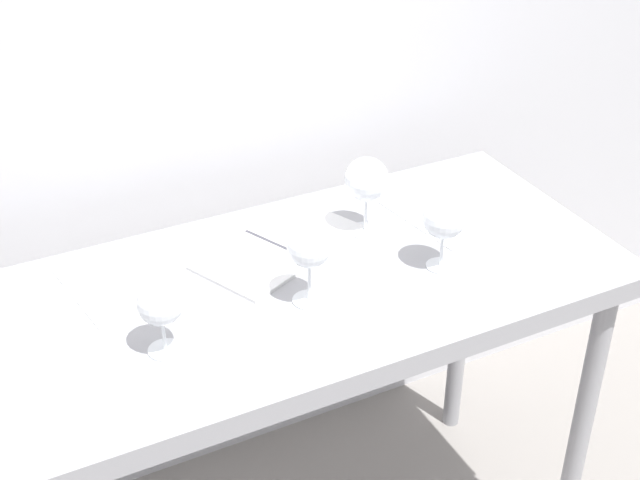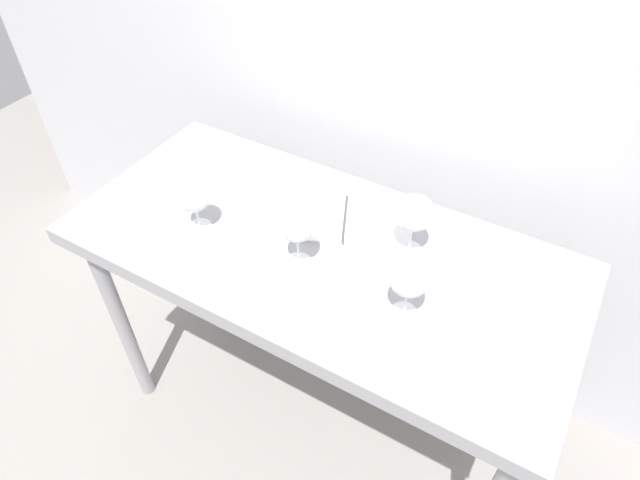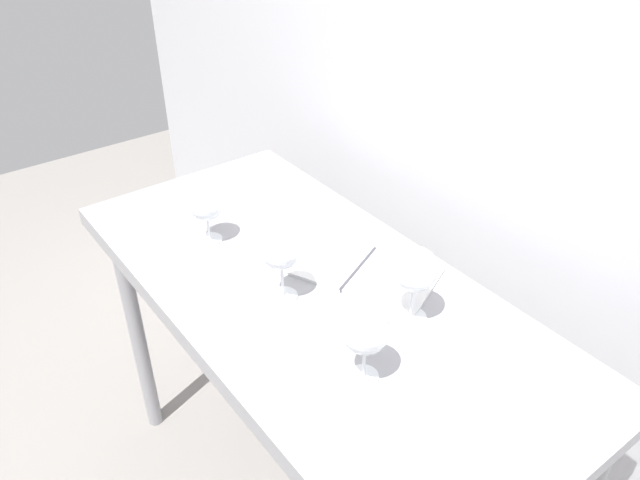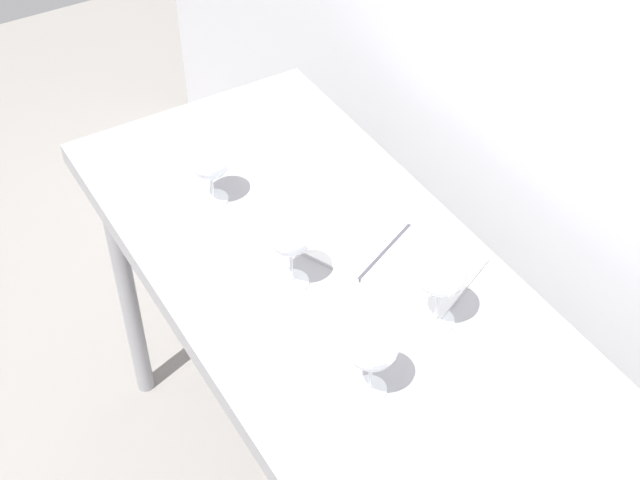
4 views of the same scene
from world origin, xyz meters
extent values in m
plane|color=gray|center=(0.00, 0.00, 0.00)|extent=(6.00, 6.00, 0.00)
cube|color=silver|center=(0.00, 0.49, 1.30)|extent=(3.80, 0.04, 2.60)
cube|color=#95959A|center=(0.00, 0.00, 0.88)|extent=(1.40, 0.64, 0.04)
cube|color=#95959A|center=(0.00, -0.33, 0.88)|extent=(1.40, 0.01, 0.05)
cylinder|color=#95959A|center=(-0.64, -0.26, 0.43)|extent=(0.05, 0.05, 0.86)
cylinder|color=#95959A|center=(-0.64, 0.26, 0.43)|extent=(0.05, 0.05, 0.86)
cylinder|color=#95959A|center=(0.64, 0.26, 0.43)|extent=(0.05, 0.05, 0.86)
cylinder|color=white|center=(-0.33, -0.11, 0.90)|extent=(0.07, 0.07, 0.00)
cylinder|color=white|center=(-0.33, -0.11, 0.94)|extent=(0.01, 0.01, 0.07)
sphere|color=white|center=(-0.33, -0.11, 1.01)|extent=(0.09, 0.09, 0.09)
cylinder|color=maroon|center=(-0.33, -0.11, 1.00)|extent=(0.06, 0.06, 0.03)
cylinder|color=white|center=(-0.02, -0.09, 0.90)|extent=(0.07, 0.07, 0.00)
cylinder|color=white|center=(-0.02, -0.09, 0.95)|extent=(0.01, 0.01, 0.09)
sphere|color=white|center=(-0.02, -0.09, 1.03)|extent=(0.09, 0.09, 0.09)
cylinder|color=maroon|center=(-0.02, -0.09, 1.02)|extent=(0.06, 0.06, 0.03)
cylinder|color=white|center=(0.22, 0.10, 0.90)|extent=(0.07, 0.07, 0.00)
cylinder|color=white|center=(0.22, 0.10, 0.95)|extent=(0.01, 0.01, 0.09)
sphere|color=white|center=(0.22, 0.10, 1.04)|extent=(0.10, 0.10, 0.10)
cylinder|color=#5F1515|center=(0.22, 0.10, 1.02)|extent=(0.07, 0.07, 0.03)
cylinder|color=white|center=(0.29, -0.10, 0.90)|extent=(0.06, 0.06, 0.00)
cylinder|color=white|center=(0.29, -0.10, 0.94)|extent=(0.01, 0.01, 0.08)
sphere|color=white|center=(0.29, -0.10, 1.02)|extent=(0.09, 0.09, 0.09)
cylinder|color=maroon|center=(0.29, -0.10, 1.01)|extent=(0.07, 0.07, 0.02)
cube|color=silver|center=(-0.07, 0.08, 0.90)|extent=(0.25, 0.26, 0.01)
cube|color=silver|center=(0.10, 0.16, 0.90)|extent=(0.25, 0.26, 0.01)
cube|color=#3F3F47|center=(0.01, 0.12, 0.90)|extent=(0.09, 0.19, 0.01)
cube|color=white|center=(-0.36, 0.15, 0.90)|extent=(0.20, 0.29, 0.00)
cube|color=white|center=(0.41, 0.08, 0.90)|extent=(0.20, 0.28, 0.00)
camera|label=1|loc=(-0.67, -1.44, 1.99)|focal=50.91mm
camera|label=2|loc=(0.53, -0.92, 1.95)|focal=30.77mm
camera|label=3|loc=(0.96, -0.71, 1.83)|focal=35.32mm
camera|label=4|loc=(1.13, -0.71, 2.23)|focal=51.86mm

